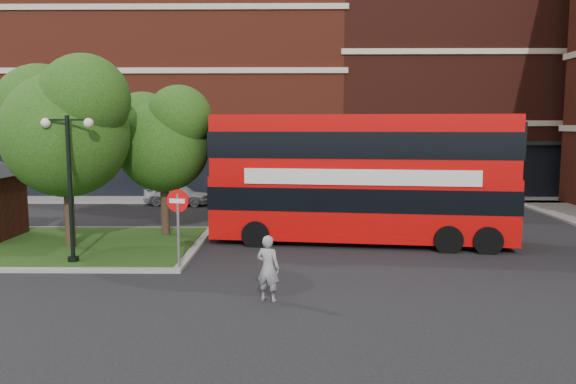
{
  "coord_description": "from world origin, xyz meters",
  "views": [
    {
      "loc": [
        1.93,
        -18.09,
        4.68
      ],
      "look_at": [
        1.64,
        4.36,
        2.0
      ],
      "focal_mm": 35.0,
      "sensor_mm": 36.0,
      "label": 1
    }
  ],
  "objects_px": {
    "car_silver": "(178,194)",
    "car_white": "(328,191)",
    "bus": "(360,170)",
    "woman": "(268,268)"
  },
  "relations": [
    {
      "from": "woman",
      "to": "car_silver",
      "type": "relative_size",
      "value": 0.46
    },
    {
      "from": "woman",
      "to": "car_white",
      "type": "bearing_deg",
      "value": -75.17
    },
    {
      "from": "car_silver",
      "to": "car_white",
      "type": "distance_m",
      "value": 9.07
    },
    {
      "from": "woman",
      "to": "car_white",
      "type": "relative_size",
      "value": 0.42
    },
    {
      "from": "woman",
      "to": "car_silver",
      "type": "height_order",
      "value": "woman"
    },
    {
      "from": "woman",
      "to": "car_white",
      "type": "xyz_separation_m",
      "value": [
        2.76,
        19.5,
        -0.18
      ]
    },
    {
      "from": "car_silver",
      "to": "car_white",
      "type": "relative_size",
      "value": 0.9
    },
    {
      "from": "woman",
      "to": "car_silver",
      "type": "xyz_separation_m",
      "value": [
        -6.19,
        18.0,
        -0.23
      ]
    },
    {
      "from": "bus",
      "to": "car_silver",
      "type": "bearing_deg",
      "value": 139.32
    },
    {
      "from": "woman",
      "to": "bus",
      "type": "bearing_deg",
      "value": -90.85
    }
  ]
}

